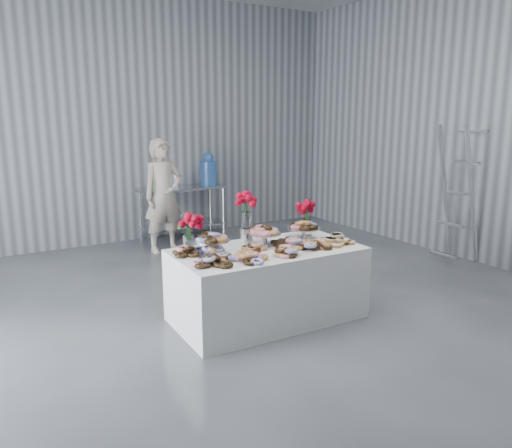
{
  "coord_description": "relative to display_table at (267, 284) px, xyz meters",
  "views": [
    {
      "loc": [
        -2.35,
        -3.61,
        2.09
      ],
      "look_at": [
        0.34,
        0.76,
        0.96
      ],
      "focal_mm": 35.0,
      "sensor_mm": 36.0,
      "label": 1
    }
  ],
  "objects": [
    {
      "name": "ground",
      "position": [
        -0.31,
        -0.5,
        -0.38
      ],
      "size": [
        9.0,
        9.0,
        0.0
      ],
      "primitive_type": "plane",
      "color": "#383A40",
      "rests_on": "ground"
    },
    {
      "name": "donut_mounds",
      "position": [
        0.0,
        -0.05,
        0.42
      ],
      "size": [
        1.83,
        0.86,
        0.09
      ],
      "primitive_type": null,
      "rotation": [
        0.0,
        0.0,
        -0.04
      ],
      "color": "#BE7C45",
      "rests_on": "display_table"
    },
    {
      "name": "cake_stand_left",
      "position": [
        -0.54,
        0.17,
        0.52
      ],
      "size": [
        0.36,
        0.36,
        0.17
      ],
      "color": "silver",
      "rests_on": "display_table"
    },
    {
      "name": "prep_table",
      "position": [
        0.62,
        3.6,
        0.24
      ],
      "size": [
        1.5,
        0.6,
        0.9
      ],
      "color": "silver",
      "rests_on": "ground"
    },
    {
      "name": "bouquet_right",
      "position": [
        0.71,
        0.27,
        0.67
      ],
      "size": [
        0.26,
        0.26,
        0.42
      ],
      "color": "white",
      "rests_on": "display_table"
    },
    {
      "name": "bouquet_left",
      "position": [
        -0.74,
        0.28,
        0.67
      ],
      "size": [
        0.26,
        0.26,
        0.42
      ],
      "color": "white",
      "rests_on": "display_table"
    },
    {
      "name": "stepladder",
      "position": [
        3.44,
        0.34,
        0.62
      ],
      "size": [
        0.73,
        0.5,
        1.98
      ],
      "primitive_type": null,
      "rotation": [
        0.0,
        -0.25,
        0.0
      ],
      "color": "silver",
      "rests_on": "ground"
    },
    {
      "name": "bouquet_center",
      "position": [
        -0.04,
        0.35,
        0.75
      ],
      "size": [
        0.26,
        0.26,
        0.57
      ],
      "color": "silver",
      "rests_on": "display_table"
    },
    {
      "name": "display_table",
      "position": [
        0.0,
        0.0,
        0.0
      ],
      "size": [
        1.93,
        1.07,
        0.75
      ],
      "primitive_type": "cube",
      "rotation": [
        0.0,
        0.0,
        -0.04
      ],
      "color": "white",
      "rests_on": "ground"
    },
    {
      "name": "danish_pile",
      "position": [
        0.74,
        -0.18,
        0.43
      ],
      "size": [
        0.48,
        0.48,
        0.11
      ],
      "primitive_type": null,
      "color": "white",
      "rests_on": "display_table"
    },
    {
      "name": "cake_stand_mid",
      "position": [
        0.06,
        0.15,
        0.52
      ],
      "size": [
        0.36,
        0.36,
        0.17
      ],
      "color": "silver",
      "rests_on": "display_table"
    },
    {
      "name": "person",
      "position": [
        0.07,
        3.03,
        0.49
      ],
      "size": [
        0.67,
        0.47,
        1.74
      ],
      "primitive_type": "imported",
      "rotation": [
        0.0,
        0.0,
        0.09
      ],
      "color": "#CC8C93",
      "rests_on": "ground"
    },
    {
      "name": "cake_stand_right",
      "position": [
        0.55,
        0.13,
        0.52
      ],
      "size": [
        0.36,
        0.36,
        0.17
      ],
      "color": "silver",
      "rests_on": "display_table"
    },
    {
      "name": "drink_bottles",
      "position": [
        0.3,
        3.5,
        0.66
      ],
      "size": [
        0.54,
        0.08,
        0.27
      ],
      "primitive_type": null,
      "color": "#268C33",
      "rests_on": "prep_table"
    },
    {
      "name": "water_jug",
      "position": [
        1.12,
        3.6,
        0.77
      ],
      "size": [
        0.28,
        0.28,
        0.55
      ],
      "color": "#396DC4",
      "rests_on": "prep_table"
    },
    {
      "name": "room_walls",
      "position": [
        -0.59,
        -0.43,
        2.26
      ],
      "size": [
        8.04,
        9.04,
        4.02
      ],
      "color": "gray",
      "rests_on": "ground"
    }
  ]
}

